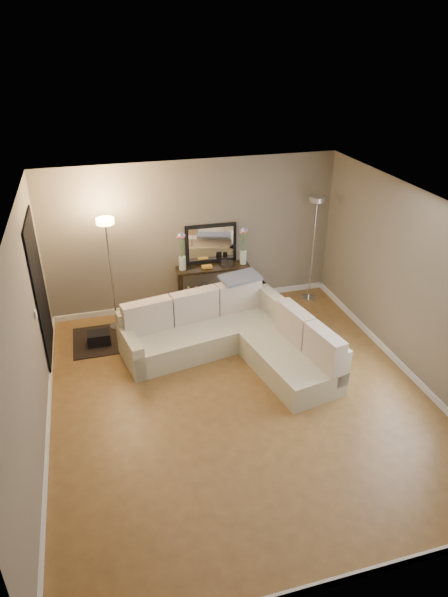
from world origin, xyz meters
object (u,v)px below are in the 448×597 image
object	(u,v)px
console_table	(209,285)
floor_lamp_lit	(109,253)
floor_lamp_unlit	(315,229)
sectional_sofa	(233,335)

from	to	relation	value
console_table	floor_lamp_lit	size ratio (longest dim) A/B	0.67
console_table	floor_lamp_unlit	bearing A→B (deg)	-5.68
floor_lamp_lit	floor_lamp_unlit	bearing A→B (deg)	1.27
console_table	floor_lamp_lit	distance (m)	1.91
console_table	floor_lamp_lit	world-z (taller)	floor_lamp_lit
console_table	floor_lamp_unlit	world-z (taller)	floor_lamp_unlit
floor_lamp_lit	floor_lamp_unlit	xyz separation A→B (m)	(3.52, 0.08, 0.03)
floor_lamp_lit	floor_lamp_unlit	world-z (taller)	floor_lamp_unlit
sectional_sofa	floor_lamp_lit	world-z (taller)	floor_lamp_lit
floor_lamp_unlit	floor_lamp_lit	bearing A→B (deg)	-178.73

